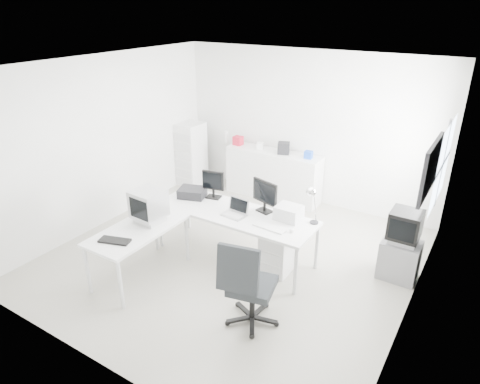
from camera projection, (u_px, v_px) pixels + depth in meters
The scene contains 30 objects.
floor at pixel (233, 257), 6.46m from camera, with size 5.00×5.00×0.01m, color beige.
ceiling at pixel (232, 66), 5.32m from camera, with size 5.00×5.00×0.01m, color white.
back_wall at pixel (306, 129), 7.82m from camera, with size 5.00×0.02×2.80m, color silver.
left_wall at pixel (106, 142), 7.10m from camera, with size 0.02×5.00×2.80m, color silver.
right_wall at pixel (424, 214), 4.68m from camera, with size 0.02×5.00×2.80m, color silver.
window at pixel (443, 164), 5.54m from camera, with size 0.02×1.20×1.10m, color white, non-canonical shape.
wall_picture at pixel (431, 169), 4.57m from camera, with size 0.04×0.90×0.60m, color black, non-canonical shape.
main_desk at pixel (235, 235), 6.32m from camera, with size 2.40×0.80×0.75m, color silver, non-canonical shape.
side_desk at pixel (140, 252), 5.88m from camera, with size 0.70×1.40×0.75m, color silver, non-canonical shape.
drawer_pedestal at pixel (278, 251), 6.05m from camera, with size 0.40×0.50×0.60m, color silver.
inkjet_printer at pixel (192, 193), 6.63m from camera, with size 0.40×0.31×0.14m, color black.
lcd_monitor_small at pixel (213, 185), 6.54m from camera, with size 0.35×0.20×0.44m, color black, non-canonical shape.
lcd_monitor_large at pixel (265, 197), 6.10m from camera, with size 0.44×0.18×0.46m, color black, non-canonical shape.
laptop at pixel (234, 209), 6.03m from camera, with size 0.31×0.31×0.20m, color #B7B7BA, non-canonical shape.
white_keyboard at pixel (270, 227), 5.73m from camera, with size 0.47×0.14×0.02m, color silver.
white_mouse at pixel (292, 230), 5.62m from camera, with size 0.06×0.06×0.06m, color silver.
laser_printer at pixel (289, 213), 5.94m from camera, with size 0.34×0.29×0.20m, color silver.
desk_lamp at pixel (315, 207), 5.77m from camera, with size 0.17×0.17×0.50m, color silver, non-canonical shape.
crt_monitor at pixel (149, 206), 5.83m from camera, with size 0.39×0.39×0.45m, color #B7B7BA, non-canonical shape.
black_keyboard at pixel (115, 241), 5.41m from camera, with size 0.40×0.16×0.03m, color black.
office_chair at pixel (252, 282), 4.95m from camera, with size 0.66×0.66×1.14m, color #2A2D2F, non-canonical shape.
tv_cabinet at pixel (399, 260), 5.89m from camera, with size 0.51×0.42×0.56m, color slate.
crt_tv at pixel (405, 228), 5.69m from camera, with size 0.50×0.48×0.45m, color black, non-canonical shape.
sideboard at pixel (273, 175), 8.26m from camera, with size 1.87×0.47×0.93m, color silver.
clutter_box_a at pixel (238, 141), 8.42m from camera, with size 0.17×0.15×0.17m, color red.
clutter_box_b at pixel (260, 146), 8.18m from camera, with size 0.12×0.11×0.12m, color silver.
clutter_box_c at pixel (284, 148), 7.92m from camera, with size 0.21×0.19×0.21m, color black.
clutter_box_d at pixel (308, 155), 7.70m from camera, with size 0.14×0.12×0.14m, color blue.
clutter_bottle at pixel (227, 137), 8.58m from camera, with size 0.07×0.07×0.22m, color silver.
filing_cabinet at pixel (191, 154), 8.81m from camera, with size 0.45×0.54×1.30m, color silver.
Camera 1 is at (3.00, -4.61, 3.54)m, focal length 32.00 mm.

